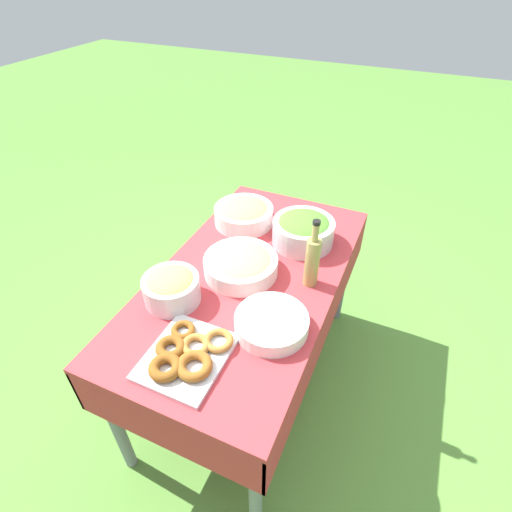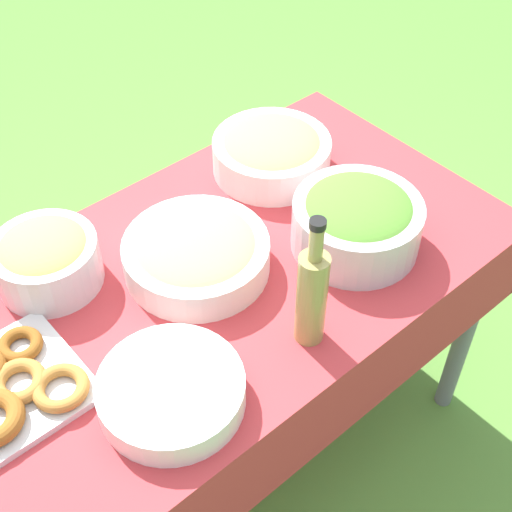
{
  "view_description": "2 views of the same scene",
  "coord_description": "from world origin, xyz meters",
  "px_view_note": "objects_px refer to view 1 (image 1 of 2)",
  "views": [
    {
      "loc": [
        -1.16,
        -0.55,
        1.88
      ],
      "look_at": [
        0.0,
        -0.03,
        0.85
      ],
      "focal_mm": 28.0,
      "sensor_mm": 36.0,
      "label": 1
    },
    {
      "loc": [
        -0.61,
        -0.86,
        1.87
      ],
      "look_at": [
        0.07,
        -0.08,
        0.83
      ],
      "focal_mm": 50.0,
      "sensor_mm": 36.0,
      "label": 2
    }
  ],
  "objects_px": {
    "pasta_bowl": "(241,263)",
    "fruit_bowl": "(171,287)",
    "plate_stack": "(271,323)",
    "olive_oil_bottle": "(312,260)",
    "salad_bowl": "(303,230)",
    "donut_platter": "(187,354)",
    "bread_bowl": "(244,213)"
  },
  "relations": [
    {
      "from": "plate_stack",
      "to": "fruit_bowl",
      "type": "xyz_separation_m",
      "value": [
        -0.01,
        0.42,
        0.04
      ]
    },
    {
      "from": "pasta_bowl",
      "to": "olive_oil_bottle",
      "type": "xyz_separation_m",
      "value": [
        0.05,
        -0.29,
        0.07
      ]
    },
    {
      "from": "plate_stack",
      "to": "donut_platter",
      "type": "bearing_deg",
      "value": 138.35
    },
    {
      "from": "salad_bowl",
      "to": "donut_platter",
      "type": "xyz_separation_m",
      "value": [
        -0.8,
        0.15,
        -0.05
      ]
    },
    {
      "from": "olive_oil_bottle",
      "to": "donut_platter",
      "type": "bearing_deg",
      "value": 153.59
    },
    {
      "from": "plate_stack",
      "to": "bread_bowl",
      "type": "distance_m",
      "value": 0.71
    },
    {
      "from": "olive_oil_bottle",
      "to": "bread_bowl",
      "type": "distance_m",
      "value": 0.54
    },
    {
      "from": "donut_platter",
      "to": "pasta_bowl",
      "type": "bearing_deg",
      "value": 3.04
    },
    {
      "from": "salad_bowl",
      "to": "donut_platter",
      "type": "bearing_deg",
      "value": 169.58
    },
    {
      "from": "plate_stack",
      "to": "bread_bowl",
      "type": "relative_size",
      "value": 0.93
    },
    {
      "from": "fruit_bowl",
      "to": "donut_platter",
      "type": "bearing_deg",
      "value": -138.07
    },
    {
      "from": "pasta_bowl",
      "to": "plate_stack",
      "type": "relative_size",
      "value": 1.16
    },
    {
      "from": "donut_platter",
      "to": "olive_oil_bottle",
      "type": "distance_m",
      "value": 0.61
    },
    {
      "from": "olive_oil_bottle",
      "to": "bread_bowl",
      "type": "height_order",
      "value": "olive_oil_bottle"
    },
    {
      "from": "pasta_bowl",
      "to": "fruit_bowl",
      "type": "xyz_separation_m",
      "value": [
        -0.26,
        0.18,
        0.02
      ]
    },
    {
      "from": "pasta_bowl",
      "to": "bread_bowl",
      "type": "relative_size",
      "value": 1.08
    },
    {
      "from": "donut_platter",
      "to": "olive_oil_bottle",
      "type": "height_order",
      "value": "olive_oil_bottle"
    },
    {
      "from": "pasta_bowl",
      "to": "donut_platter",
      "type": "relative_size",
      "value": 0.99
    },
    {
      "from": "bread_bowl",
      "to": "fruit_bowl",
      "type": "bearing_deg",
      "value": 177.61
    },
    {
      "from": "plate_stack",
      "to": "olive_oil_bottle",
      "type": "bearing_deg",
      "value": -10.15
    },
    {
      "from": "olive_oil_bottle",
      "to": "bread_bowl",
      "type": "bearing_deg",
      "value": 56.23
    },
    {
      "from": "salad_bowl",
      "to": "pasta_bowl",
      "type": "xyz_separation_m",
      "value": [
        -0.31,
        0.17,
        -0.02
      ]
    },
    {
      "from": "olive_oil_bottle",
      "to": "salad_bowl",
      "type": "bearing_deg",
      "value": 25.07
    },
    {
      "from": "salad_bowl",
      "to": "bread_bowl",
      "type": "xyz_separation_m",
      "value": [
        0.04,
        0.32,
        -0.02
      ]
    },
    {
      "from": "salad_bowl",
      "to": "plate_stack",
      "type": "distance_m",
      "value": 0.56
    },
    {
      "from": "olive_oil_bottle",
      "to": "fruit_bowl",
      "type": "bearing_deg",
      "value": 123.62
    },
    {
      "from": "pasta_bowl",
      "to": "fruit_bowl",
      "type": "relative_size",
      "value": 1.42
    },
    {
      "from": "bread_bowl",
      "to": "donut_platter",
      "type": "bearing_deg",
      "value": -168.02
    },
    {
      "from": "salad_bowl",
      "to": "plate_stack",
      "type": "bearing_deg",
      "value": -173.08
    },
    {
      "from": "plate_stack",
      "to": "olive_oil_bottle",
      "type": "height_order",
      "value": "olive_oil_bottle"
    },
    {
      "from": "donut_platter",
      "to": "bread_bowl",
      "type": "bearing_deg",
      "value": 11.98
    },
    {
      "from": "pasta_bowl",
      "to": "plate_stack",
      "type": "xyz_separation_m",
      "value": [
        -0.25,
        -0.24,
        -0.02
      ]
    }
  ]
}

